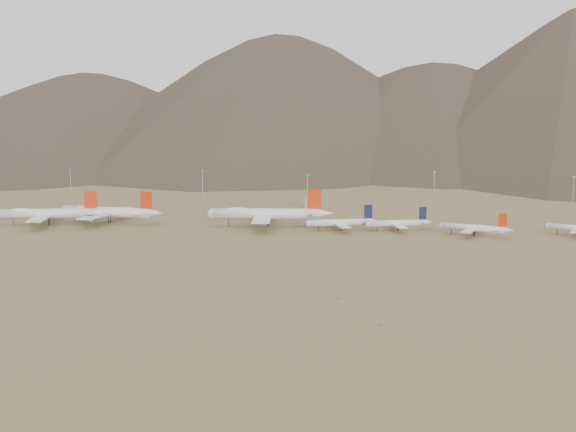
% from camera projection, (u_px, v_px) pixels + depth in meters
% --- Properties ---
extents(ground, '(3000.00, 3000.00, 0.00)m').
position_uv_depth(ground, '(232.00, 236.00, 408.02)').
color(ground, '#97804E').
rests_on(ground, ground).
extents(mountain_ridge, '(4400.00, 1000.00, 300.00)m').
position_uv_depth(mountain_ridge, '(350.00, 62.00, 1264.15)').
color(mountain_ridge, brown).
rests_on(mountain_ridge, ground).
extents(widebody_west, '(68.92, 54.33, 20.88)m').
position_uv_depth(widebody_west, '(47.00, 213.00, 446.88)').
color(widebody_west, silver).
rests_on(widebody_west, ground).
extents(widebody_centre, '(70.23, 54.45, 20.90)m').
position_uv_depth(widebody_centre, '(108.00, 212.00, 453.92)').
color(widebody_centre, silver).
rests_on(widebody_centre, ground).
extents(widebody_east, '(77.58, 60.22, 23.11)m').
position_uv_depth(widebody_east, '(266.00, 214.00, 440.48)').
color(widebody_east, silver).
rests_on(widebody_east, ground).
extents(narrowbody_a, '(43.10, 32.23, 14.89)m').
position_uv_depth(narrowbody_a, '(342.00, 222.00, 426.91)').
color(narrowbody_a, silver).
rests_on(narrowbody_a, ground).
extents(narrowbody_b, '(40.20, 29.93, 13.76)m').
position_uv_depth(narrowbody_b, '(399.00, 223.00, 426.65)').
color(narrowbody_b, silver).
rests_on(narrowbody_b, ground).
extents(narrowbody_c, '(40.72, 30.37, 13.98)m').
position_uv_depth(narrowbody_c, '(475.00, 228.00, 409.05)').
color(narrowbody_c, silver).
rests_on(narrowbody_c, ground).
extents(control_tower, '(8.00, 8.00, 12.00)m').
position_uv_depth(control_tower, '(311.00, 201.00, 519.78)').
color(control_tower, '#9D866A').
rests_on(control_tower, ground).
extents(mast_far_west, '(2.00, 0.60, 25.70)m').
position_uv_depth(mast_far_west, '(71.00, 184.00, 548.93)').
color(mast_far_west, gray).
rests_on(mast_far_west, ground).
extents(mast_west, '(2.00, 0.60, 25.70)m').
position_uv_depth(mast_west, '(203.00, 185.00, 543.47)').
color(mast_west, gray).
rests_on(mast_west, ground).
extents(mast_centre, '(2.00, 0.60, 25.70)m').
position_uv_depth(mast_centre, '(307.00, 191.00, 504.98)').
color(mast_centre, gray).
rests_on(mast_centre, ground).
extents(mast_east, '(2.00, 0.60, 25.70)m').
position_uv_depth(mast_east, '(434.00, 187.00, 531.70)').
color(mast_east, gray).
rests_on(mast_east, ground).
extents(mast_far_east, '(2.00, 0.60, 25.70)m').
position_uv_depth(mast_far_east, '(573.00, 193.00, 492.31)').
color(mast_far_east, gray).
rests_on(mast_far_east, ground).
extents(desert_scrub, '(434.62, 174.93, 0.76)m').
position_uv_depth(desert_scrub, '(149.00, 275.00, 313.09)').
color(desert_scrub, olive).
rests_on(desert_scrub, ground).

